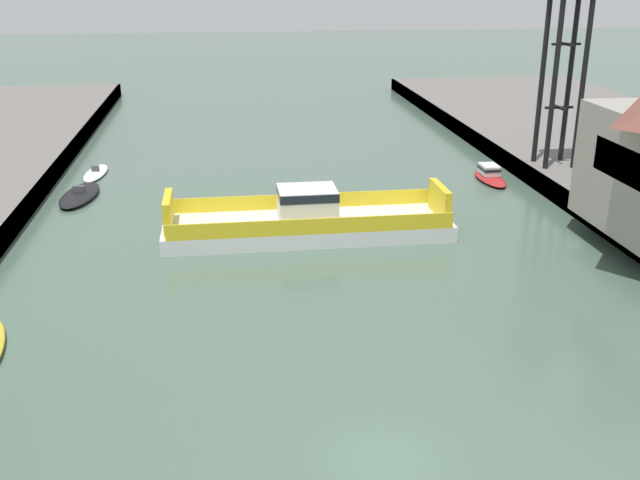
{
  "coord_description": "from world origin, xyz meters",
  "views": [
    {
      "loc": [
        -5.62,
        -23.28,
        17.98
      ],
      "look_at": [
        0.0,
        19.3,
        2.0
      ],
      "focal_mm": 41.41,
      "sensor_mm": 36.0,
      "label": 1
    }
  ],
  "objects_px": {
    "moored_boat_near_right": "(490,175)",
    "moored_boat_mid_right": "(80,195)",
    "moored_boat_near_left": "(96,173)",
    "chain_ferry": "(307,221)",
    "crane_tower": "(570,8)"
  },
  "relations": [
    {
      "from": "moored_boat_mid_right",
      "to": "crane_tower",
      "type": "relative_size",
      "value": 0.45
    },
    {
      "from": "chain_ferry",
      "to": "moored_boat_near_right",
      "type": "height_order",
      "value": "chain_ferry"
    },
    {
      "from": "moored_boat_near_left",
      "to": "moored_boat_mid_right",
      "type": "height_order",
      "value": "moored_boat_mid_right"
    },
    {
      "from": "moored_boat_near_right",
      "to": "crane_tower",
      "type": "relative_size",
      "value": 0.35
    },
    {
      "from": "moored_boat_near_left",
      "to": "moored_boat_mid_right",
      "type": "bearing_deg",
      "value": -91.66
    },
    {
      "from": "chain_ferry",
      "to": "moored_boat_near_left",
      "type": "relative_size",
      "value": 3.23
    },
    {
      "from": "moored_boat_near_right",
      "to": "moored_boat_mid_right",
      "type": "bearing_deg",
      "value": -178.83
    },
    {
      "from": "moored_boat_near_right",
      "to": "moored_boat_mid_right",
      "type": "height_order",
      "value": "moored_boat_near_right"
    },
    {
      "from": "moored_boat_mid_right",
      "to": "crane_tower",
      "type": "bearing_deg",
      "value": -0.49
    },
    {
      "from": "moored_boat_near_left",
      "to": "chain_ferry",
      "type": "bearing_deg",
      "value": -46.89
    },
    {
      "from": "moored_boat_mid_right",
      "to": "crane_tower",
      "type": "xyz_separation_m",
      "value": [
        40.68,
        -0.35,
        14.48
      ]
    },
    {
      "from": "chain_ferry",
      "to": "crane_tower",
      "type": "xyz_separation_m",
      "value": [
        23.06,
        10.99,
        13.7
      ]
    },
    {
      "from": "chain_ferry",
      "to": "crane_tower",
      "type": "bearing_deg",
      "value": 25.48
    },
    {
      "from": "chain_ferry",
      "to": "moored_boat_mid_right",
      "type": "bearing_deg",
      "value": 147.23
    },
    {
      "from": "chain_ferry",
      "to": "crane_tower",
      "type": "height_order",
      "value": "crane_tower"
    }
  ]
}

